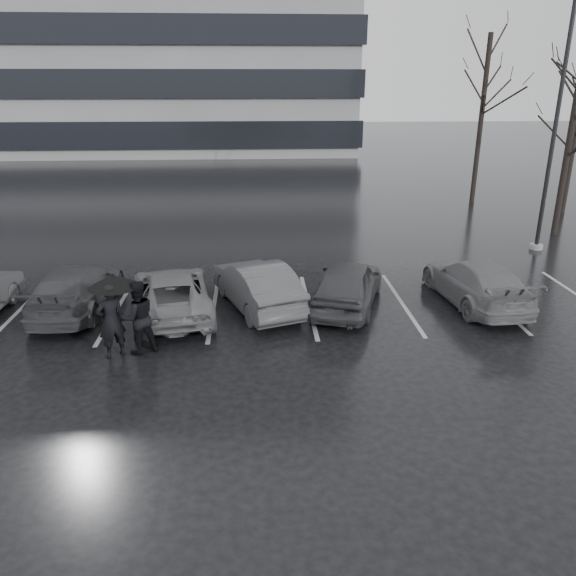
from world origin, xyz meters
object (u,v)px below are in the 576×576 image
at_px(tree_east, 570,139).
at_px(car_east, 476,282).
at_px(pedestrian_right, 138,317).
at_px(car_main, 348,284).
at_px(pedestrian_left, 111,321).
at_px(car_west_c, 76,288).
at_px(tree_north, 481,121).
at_px(tree_ne, 574,141).
at_px(car_west_a, 257,285).
at_px(lamp_post, 553,141).
at_px(car_west_b, 172,293).

bearing_deg(tree_east, car_east, -130.23).
bearing_deg(pedestrian_right, car_main, 178.41).
distance_m(pedestrian_left, tree_east, 19.69).
height_order(car_west_c, tree_north, tree_north).
distance_m(car_west_c, tree_ne, 23.74).
distance_m(car_west_a, tree_ne, 19.48).
xyz_separation_m(car_main, pedestrian_left, (-6.09, -2.81, 0.22)).
bearing_deg(tree_east, lamp_post, -130.35).
distance_m(tree_east, tree_north, 7.08).
bearing_deg(car_main, car_west_a, 16.51).
xyz_separation_m(car_east, tree_ne, (8.96, 11.63, 2.84)).
xyz_separation_m(car_west_b, lamp_post, (13.44, 5.69, 3.52)).
height_order(pedestrian_right, tree_north, tree_north).
bearing_deg(car_west_c, tree_east, -156.07).
bearing_deg(car_east, lamp_post, -135.68).
bearing_deg(pedestrian_left, tree_east, 178.67).
relative_size(pedestrian_left, pedestrian_right, 1.00).
xyz_separation_m(tree_east, tree_ne, (2.50, 4.00, -0.50)).
bearing_deg(car_east, car_main, -4.77).
height_order(car_west_b, tree_ne, tree_ne).
distance_m(tree_east, tree_ne, 4.74).
bearing_deg(car_west_b, pedestrian_left, 58.09).
bearing_deg(pedestrian_right, car_west_c, -78.20).
xyz_separation_m(pedestrian_right, tree_east, (15.80, 10.30, 3.08)).
bearing_deg(pedestrian_left, tree_ne, -176.46).
bearing_deg(lamp_post, car_west_b, -157.06).
bearing_deg(tree_east, pedestrian_left, -147.34).
relative_size(car_east, pedestrian_right, 2.47).
height_order(tree_east, tree_ne, tree_east).
xyz_separation_m(car_main, tree_ne, (12.79, 11.68, 2.80)).
bearing_deg(tree_north, pedestrian_left, -131.31).
bearing_deg(car_main, tree_ne, -118.82).
distance_m(car_main, car_west_c, 7.82).
height_order(tree_ne, tree_north, tree_north).
bearing_deg(car_west_c, tree_ne, -149.37).
height_order(car_west_b, pedestrian_left, pedestrian_left).
height_order(car_main, car_west_c, car_main).
distance_m(car_west_a, pedestrian_left, 4.53).
distance_m(car_east, lamp_post, 7.90).
height_order(car_west_a, tree_ne, tree_ne).
xyz_separation_m(car_west_c, tree_east, (18.10, 7.44, 3.34)).
distance_m(car_west_a, car_west_b, 2.43).
height_order(lamp_post, tree_ne, lamp_post).
relative_size(car_west_c, tree_north, 0.53).
bearing_deg(tree_east, car_west_a, -149.60).
bearing_deg(car_east, pedestrian_right, 10.46).
relative_size(car_main, car_west_c, 0.91).
height_order(car_main, tree_ne, tree_ne).
relative_size(car_west_a, tree_north, 0.50).
bearing_deg(car_west_a, car_east, 159.65).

